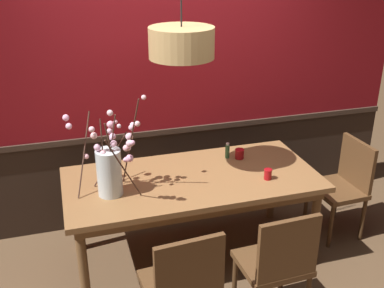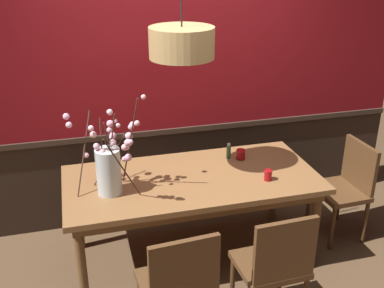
{
  "view_description": "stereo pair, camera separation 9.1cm",
  "coord_description": "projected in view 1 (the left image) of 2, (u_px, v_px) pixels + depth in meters",
  "views": [
    {
      "loc": [
        -0.94,
        -3.13,
        2.48
      ],
      "look_at": [
        0.0,
        0.0,
        1.05
      ],
      "focal_mm": 43.37,
      "sensor_mm": 36.0,
      "label": 1
    },
    {
      "loc": [
        -0.85,
        -3.16,
        2.48
      ],
      "look_at": [
        0.0,
        0.0,
        1.05
      ],
      "focal_mm": 43.37,
      "sensor_mm": 36.0,
      "label": 2
    }
  ],
  "objects": [
    {
      "name": "chair_near_side_left",
      "position": [
        183.0,
        284.0,
        2.88
      ],
      "size": [
        0.49,
        0.46,
        0.93
      ],
      "color": "brown",
      "rests_on": "ground"
    },
    {
      "name": "ground_plane",
      "position": [
        192.0,
        256.0,
        3.99
      ],
      "size": [
        24.0,
        24.0,
        0.0
      ],
      "primitive_type": "plane",
      "color": "brown"
    },
    {
      "name": "dining_table",
      "position": [
        192.0,
        186.0,
        3.71
      ],
      "size": [
        2.01,
        0.95,
        0.77
      ],
      "color": "olive",
      "rests_on": "ground"
    },
    {
      "name": "chair_head_east_end",
      "position": [
        344.0,
        182.0,
        4.16
      ],
      "size": [
        0.41,
        0.47,
        0.89
      ],
      "color": "brown",
      "rests_on": "ground"
    },
    {
      "name": "condiment_bottle",
      "position": [
        227.0,
        151.0,
        3.98
      ],
      "size": [
        0.04,
        0.04,
        0.14
      ],
      "color": "#2D5633",
      "rests_on": "dining_table"
    },
    {
      "name": "chair_near_side_right",
      "position": [
        278.0,
        262.0,
        3.08
      ],
      "size": [
        0.46,
        0.42,
        0.92
      ],
      "color": "brown",
      "rests_on": "ground"
    },
    {
      "name": "chair_far_side_left",
      "position": [
        137.0,
        164.0,
        4.46
      ],
      "size": [
        0.42,
        0.42,
        0.92
      ],
      "color": "brown",
      "rests_on": "ground"
    },
    {
      "name": "chair_far_side_right",
      "position": [
        191.0,
        157.0,
        4.63
      ],
      "size": [
        0.45,
        0.42,
        0.89
      ],
      "color": "brown",
      "rests_on": "ground"
    },
    {
      "name": "candle_holder_nearer_center",
      "position": [
        268.0,
        174.0,
        3.63
      ],
      "size": [
        0.07,
        0.07,
        0.09
      ],
      "color": "#9E0F14",
      "rests_on": "dining_table"
    },
    {
      "name": "pendant_lamp",
      "position": [
        182.0,
        43.0,
        3.31
      ],
      "size": [
        0.47,
        0.47,
        1.02
      ],
      "color": "tan"
    },
    {
      "name": "candle_holder_nearer_edge",
      "position": [
        240.0,
        154.0,
        3.98
      ],
      "size": [
        0.08,
        0.08,
        0.09
      ],
      "color": "#9E0F14",
      "rests_on": "dining_table"
    },
    {
      "name": "back_wall",
      "position": [
        167.0,
        79.0,
        4.14
      ],
      "size": [
        4.49,
        0.14,
        2.73
      ],
      "color": "#2D2119",
      "rests_on": "ground"
    },
    {
      "name": "vase_with_blossoms",
      "position": [
        110.0,
        169.0,
        3.36
      ],
      "size": [
        0.59,
        0.54,
        0.75
      ],
      "color": "silver",
      "rests_on": "dining_table"
    }
  ]
}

